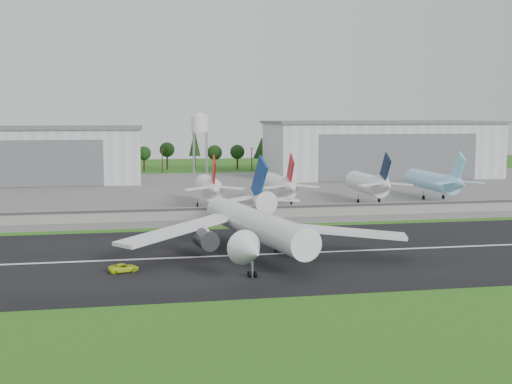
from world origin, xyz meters
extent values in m
plane|color=#2D6718|center=(0.00, 0.00, 0.00)|extent=(600.00, 600.00, 0.00)
cube|color=black|center=(0.00, 10.00, 0.05)|extent=(320.00, 60.00, 0.10)
cube|color=white|center=(0.00, 10.00, 0.11)|extent=(220.00, 1.00, 0.02)
cube|color=slate|center=(0.00, 120.00, 0.05)|extent=(320.00, 150.00, 0.10)
cube|color=gray|center=(0.00, 55.00, 1.75)|extent=(240.00, 0.50, 3.50)
cube|color=#38383A|center=(0.00, 54.70, 3.00)|extent=(240.00, 0.12, 0.70)
cube|color=silver|center=(-80.00, 165.00, 11.00)|extent=(95.00, 42.00, 22.00)
cube|color=#595B60|center=(-80.00, 165.00, 22.60)|extent=(97.00, 44.00, 1.20)
cube|color=#595B60|center=(-80.00, 143.85, 9.24)|extent=(66.50, 0.30, 18.04)
cube|color=silver|center=(75.00, 165.00, 12.00)|extent=(100.00, 45.00, 24.00)
cube|color=#595B60|center=(75.00, 165.00, 24.60)|extent=(102.00, 47.00, 1.20)
cube|color=#595B60|center=(75.00, 142.35, 10.08)|extent=(70.00, 0.30, 19.68)
cylinder|color=#99999E|center=(-8.00, 182.00, 10.00)|extent=(0.50, 0.50, 20.00)
cylinder|color=#99999E|center=(-2.00, 188.00, 10.00)|extent=(0.50, 0.50, 20.00)
cylinder|color=silver|center=(-5.00, 185.00, 23.50)|extent=(8.00, 8.00, 7.00)
cone|color=silver|center=(-5.00, 185.00, 28.20)|extent=(8.40, 8.40, 2.40)
cylinder|color=white|center=(-10.65, 10.00, 6.20)|extent=(14.95, 44.23, 5.80)
cone|color=white|center=(-15.92, -14.44, 6.20)|extent=(6.94, 7.09, 5.80)
cone|color=white|center=(-5.06, 35.90, 7.40)|extent=(7.28, 9.96, 5.51)
cube|color=navy|center=(-5.17, 35.42, 12.70)|extent=(2.50, 9.43, 11.13)
cube|color=white|center=(3.59, 4.88, 5.40)|extent=(28.42, 12.92, 2.65)
cylinder|color=#333338|center=(-2.10, 4.58, 3.80)|extent=(4.87, 6.18, 3.80)
cube|color=white|center=(-0.28, 34.36, 7.80)|extent=(9.28, 4.10, 0.98)
cube|color=white|center=(-25.73, 11.21, 5.40)|extent=(24.93, 22.25, 2.65)
cylinder|color=#333338|center=(-20.67, 8.58, 3.80)|extent=(4.87, 6.18, 3.80)
cube|color=white|center=(-10.05, 36.47, 7.80)|extent=(9.39, 7.29, 0.98)
cube|color=#99999E|center=(-11.49, 6.09, 1.70)|extent=(16.10, 31.43, 3.20)
cylinder|color=black|center=(-14.42, 13.88, 0.85)|extent=(0.71, 1.55, 1.50)
imported|color=#C8E81B|center=(-36.11, 0.33, 0.84)|extent=(5.79, 3.74, 1.48)
cylinder|color=white|center=(-12.58, 80.00, 5.97)|extent=(5.95, 24.00, 5.95)
cone|color=white|center=(-12.58, 64.50, 6.97)|extent=(5.65, 7.00, 5.65)
cube|color=#97120B|center=(-12.58, 65.00, 11.77)|extent=(0.45, 8.59, 10.02)
cylinder|color=#99999E|center=(-16.08, 78.00, 1.50)|extent=(0.32, 0.32, 3.00)
cylinder|color=#99999E|center=(-9.08, 78.00, 1.50)|extent=(0.32, 0.32, 3.00)
cylinder|color=black|center=(-16.08, 78.00, 0.80)|extent=(0.40, 1.40, 1.40)
cylinder|color=white|center=(9.41, 80.00, 6.05)|extent=(6.10, 24.00, 6.10)
cone|color=white|center=(9.41, 64.50, 7.05)|extent=(5.79, 7.00, 5.79)
cube|color=#A70C17|center=(9.41, 65.00, 11.85)|extent=(0.45, 8.59, 10.02)
cylinder|color=#99999E|center=(5.91, 78.00, 1.50)|extent=(0.32, 0.32, 3.00)
cylinder|color=#99999E|center=(12.91, 78.00, 1.50)|extent=(0.32, 0.32, 3.00)
cylinder|color=black|center=(5.91, 78.00, 0.80)|extent=(0.40, 1.40, 1.40)
cylinder|color=white|center=(37.98, 80.00, 6.09)|extent=(6.19, 24.00, 6.19)
cone|color=white|center=(37.98, 64.50, 7.09)|extent=(5.88, 7.00, 5.88)
cube|color=#081532|center=(37.98, 65.00, 11.89)|extent=(0.45, 8.59, 10.02)
cylinder|color=#99999E|center=(34.48, 78.00, 1.50)|extent=(0.32, 0.32, 3.00)
cylinder|color=#99999E|center=(41.48, 78.00, 1.50)|extent=(0.32, 0.32, 3.00)
cylinder|color=black|center=(34.48, 78.00, 0.80)|extent=(0.40, 1.40, 1.40)
cylinder|color=#90DBF9|center=(62.26, 85.00, 5.98)|extent=(5.96, 30.00, 5.96)
cone|color=#90DBF9|center=(62.26, 66.50, 6.98)|extent=(5.66, 7.00, 5.66)
cube|color=#7CDFFF|center=(62.26, 67.00, 11.78)|extent=(0.45, 8.59, 10.02)
cylinder|color=#99999E|center=(58.76, 83.00, 1.50)|extent=(0.32, 0.32, 3.00)
cylinder|color=#99999E|center=(65.76, 83.00, 1.50)|extent=(0.32, 0.32, 3.00)
cylinder|color=black|center=(58.76, 83.00, 0.80)|extent=(0.40, 1.40, 1.40)
camera|label=1|loc=(-33.00, -112.66, 27.48)|focal=45.00mm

